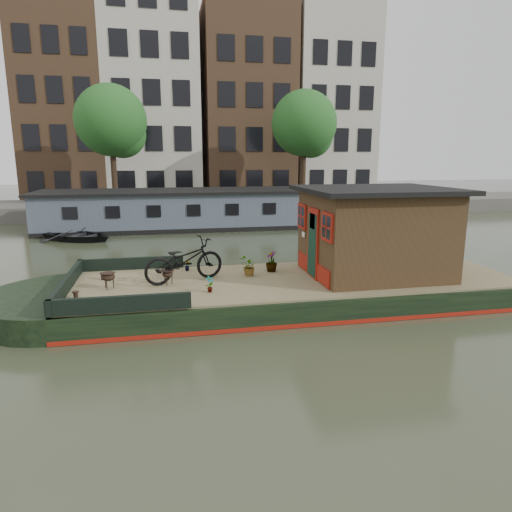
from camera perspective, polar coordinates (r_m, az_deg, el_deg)
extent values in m
plane|color=#303924|center=(12.69, 5.16, -5.59)|extent=(120.00, 120.00, 0.00)
cube|color=black|center=(12.60, 5.18, -4.29)|extent=(12.00, 4.00, 0.60)
cylinder|color=black|center=(12.36, -22.69, -5.55)|extent=(4.00, 4.00, 0.60)
cube|color=maroon|center=(12.67, 5.16, -5.33)|extent=(12.02, 4.02, 0.10)
cube|color=#837751|center=(12.51, 5.21, -2.86)|extent=(11.80, 3.80, 0.05)
cube|color=black|center=(12.20, -22.52, -3.19)|extent=(0.12, 4.00, 0.35)
cube|color=black|center=(13.86, -15.30, -0.91)|extent=(3.00, 0.12, 0.35)
cube|color=black|center=(10.16, -16.63, -5.76)|extent=(3.00, 0.12, 0.35)
cube|color=black|center=(13.06, 14.62, 2.70)|extent=(3.50, 3.00, 2.30)
cube|color=black|center=(12.92, 14.91, 8.00)|extent=(4.00, 3.50, 0.12)
cube|color=maroon|center=(12.42, 7.16, 1.59)|extent=(0.06, 0.80, 1.90)
cube|color=black|center=(12.42, 7.06, 1.36)|extent=(0.04, 0.64, 1.70)
cube|color=maroon|center=(11.34, 8.92, 3.60)|extent=(0.06, 0.72, 0.72)
cube|color=maroon|center=(13.31, 5.79, 4.96)|extent=(0.06, 0.72, 0.72)
imported|color=black|center=(12.13, -8.97, -0.53)|extent=(2.32, 1.49, 1.15)
imported|color=maroon|center=(11.16, -5.82, -3.52)|extent=(0.26, 0.24, 0.41)
imported|color=brown|center=(13.37, -8.63, -1.17)|extent=(0.17, 0.19, 0.31)
imported|color=#AD3932|center=(12.62, -0.92, -1.32)|extent=(0.63, 0.62, 0.53)
imported|color=#984029|center=(13.10, 1.95, -0.67)|extent=(0.36, 0.36, 0.60)
imported|color=brown|center=(10.52, -21.92, -5.62)|extent=(0.18, 0.20, 0.32)
cylinder|color=black|center=(12.94, -18.58, -2.41)|extent=(0.16, 0.16, 0.19)
cylinder|color=black|center=(11.45, -21.61, -4.56)|extent=(0.16, 0.16, 0.18)
imported|color=black|center=(23.24, -21.34, 2.72)|extent=(4.30, 3.98, 0.73)
cube|color=#4A5463|center=(25.96, -3.65, 5.88)|extent=(20.00, 4.00, 2.00)
cube|color=black|center=(25.86, -3.69, 8.19)|extent=(20.40, 4.40, 0.12)
cube|color=black|center=(26.07, -3.63, 3.96)|extent=(20.00, 4.05, 0.24)
cube|color=#47443F|center=(32.43, -5.23, 6.16)|extent=(60.00, 6.00, 0.90)
cube|color=brown|center=(39.85, -22.51, 16.60)|extent=(6.00, 8.00, 15.00)
cube|color=#B7B2A3|center=(39.31, -12.77, 18.37)|extent=(7.00, 8.00, 16.50)
cube|color=brown|center=(39.87, -1.35, 17.85)|extent=(7.00, 8.00, 15.50)
cube|color=#B7B2A3|center=(41.70, 8.64, 17.82)|extent=(6.50, 8.00, 16.00)
cylinder|color=#332316|center=(30.72, -17.32, 9.90)|extent=(0.36, 0.36, 4.00)
sphere|color=#194C1A|center=(30.79, -17.71, 15.86)|extent=(4.40, 4.40, 4.40)
sphere|color=#194C1A|center=(30.99, -16.42, 14.42)|extent=(3.00, 3.00, 3.00)
cylinder|color=#332316|center=(32.02, 5.91, 10.46)|extent=(0.36, 0.36, 4.00)
sphere|color=#194C1A|center=(32.08, 6.04, 16.18)|extent=(4.40, 4.40, 4.40)
sphere|color=#194C1A|center=(32.50, 6.89, 14.70)|extent=(3.00, 3.00, 3.00)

